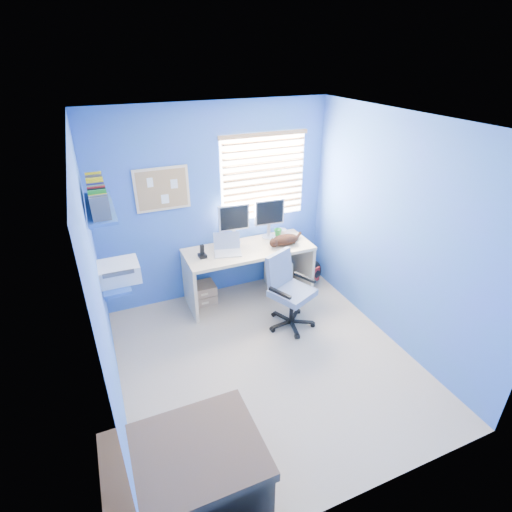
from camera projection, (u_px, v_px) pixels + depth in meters
name	position (u px, v px, depth m)	size (l,w,h in m)	color
floor	(267.00, 361.00, 4.33)	(3.00, 3.20, 0.00)	tan
ceiling	(271.00, 122.00, 3.17)	(3.00, 3.20, 0.00)	white
wall_back	(216.00, 205.00, 5.05)	(3.00, 0.01, 2.50)	#3575BC
wall_front	(377.00, 374.00, 2.45)	(3.00, 0.01, 2.50)	#3575BC
wall_left	(100.00, 295.00, 3.23)	(0.01, 3.20, 2.50)	#3575BC
wall_right	(396.00, 234.00, 4.27)	(0.01, 3.20, 2.50)	#3575BC
desk	(249.00, 273.00, 5.29)	(1.65, 0.65, 0.74)	beige
laptop	(228.00, 246.00, 4.93)	(0.33, 0.26, 0.22)	silver
monitor_left	(234.00, 224.00, 5.11)	(0.40, 0.12, 0.54)	silver
monitor_right	(269.00, 219.00, 5.27)	(0.40, 0.12, 0.54)	silver
phone	(202.00, 251.00, 4.85)	(0.09, 0.11, 0.17)	black
mug	(278.00, 233.00, 5.42)	(0.10, 0.09, 0.10)	#1B8C2E
cd_spindle	(282.00, 232.00, 5.48)	(0.13, 0.13, 0.07)	silver
cat	(285.00, 240.00, 5.18)	(0.38, 0.20, 0.14)	black
tower_pc	(278.00, 273.00, 5.58)	(0.19, 0.44, 0.45)	beige
drawer_boxes	(202.00, 293.00, 5.28)	(0.35, 0.28, 0.27)	tan
yellow_book	(275.00, 288.00, 5.42)	(0.03, 0.17, 0.24)	yellow
backpack	(311.00, 272.00, 5.70)	(0.31, 0.23, 0.36)	black
bed_corner	(187.00, 476.00, 2.91)	(1.07, 0.76, 0.51)	brown
office_chair	(289.00, 300.00, 4.77)	(0.71, 0.71, 0.92)	black
window_blinds	(264.00, 177.00, 5.11)	(1.15, 0.05, 1.10)	white
corkboard	(162.00, 189.00, 4.67)	(0.64, 0.02, 0.52)	beige
wall_shelves	(107.00, 235.00, 3.80)	(0.42, 0.90, 1.05)	#2A56AD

